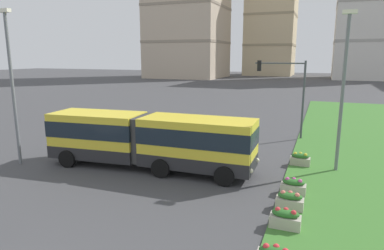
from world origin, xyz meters
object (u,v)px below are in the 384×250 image
(apartment_tower_westcentre, at_px, (271,17))
(apartment_tower_centre, at_px, (369,5))
(car_white_van, at_px, (131,127))
(streetlight_median, at_px, (343,86))
(flower_planter_2, at_px, (285,218))
(flower_planter_3, at_px, (290,200))
(flower_planter_5, at_px, (300,159))
(articulated_bus, at_px, (149,140))
(streetlight_left, at_px, (12,82))
(flower_planter_4, at_px, (293,186))
(traffic_light_far_right, at_px, (287,85))

(apartment_tower_westcentre, relative_size, apartment_tower_centre, 0.95)
(car_white_van, xyz_separation_m, streetlight_median, (14.84, -3.01, 3.93))
(flower_planter_2, relative_size, flower_planter_3, 1.00)
(flower_planter_5, distance_m, apartment_tower_westcentre, 97.49)
(apartment_tower_westcentre, xyz_separation_m, apartment_tower_centre, (26.88, -9.48, 0.89))
(flower_planter_5, bearing_deg, streetlight_median, -4.97)
(articulated_bus, distance_m, car_white_van, 8.10)
(flower_planter_5, bearing_deg, flower_planter_3, -90.00)
(flower_planter_5, distance_m, streetlight_left, 16.91)
(flower_planter_2, bearing_deg, flower_planter_3, 90.00)
(flower_planter_4, height_order, traffic_light_far_right, traffic_light_far_right)
(flower_planter_3, bearing_deg, streetlight_left, 177.80)
(articulated_bus, xyz_separation_m, car_white_van, (-5.05, 6.26, -0.90))
(flower_planter_3, bearing_deg, apartment_tower_westcentre, 99.19)
(flower_planter_2, relative_size, streetlight_median, 0.13)
(articulated_bus, distance_m, traffic_light_far_right, 12.20)
(car_white_van, height_order, streetlight_left, streetlight_left)
(car_white_van, relative_size, traffic_light_far_right, 0.75)
(flower_planter_4, height_order, flower_planter_5, same)
(flower_planter_2, relative_size, flower_planter_4, 1.00)
(streetlight_left, bearing_deg, apartment_tower_centre, 73.93)
(apartment_tower_centre, bearing_deg, flower_planter_5, -97.14)
(flower_planter_3, bearing_deg, apartment_tower_centre, 83.33)
(streetlight_median, bearing_deg, articulated_bus, -161.64)
(streetlight_left, bearing_deg, traffic_light_far_right, 41.56)
(flower_planter_4, bearing_deg, apartment_tower_westcentre, 99.34)
(flower_planter_3, xyz_separation_m, apartment_tower_westcentre, (-16.24, 100.45, 18.07))
(articulated_bus, bearing_deg, streetlight_median, 18.36)
(streetlight_median, xyz_separation_m, apartment_tower_westcentre, (-18.14, 94.58, 13.81))
(apartment_tower_westcentre, height_order, apartment_tower_centre, apartment_tower_centre)
(articulated_bus, xyz_separation_m, apartment_tower_centre, (18.52, 88.35, 17.73))
(flower_planter_3, bearing_deg, flower_planter_5, 90.00)
(streetlight_left, bearing_deg, flower_planter_2, -8.32)
(traffic_light_far_right, height_order, apartment_tower_centre, apartment_tower_centre)
(articulated_bus, distance_m, apartment_tower_westcentre, 99.62)
(car_white_van, bearing_deg, apartment_tower_centre, 73.98)
(car_white_van, height_order, streetlight_median, streetlight_median)
(streetlight_median, relative_size, apartment_tower_westcentre, 0.23)
(flower_planter_4, distance_m, streetlight_median, 6.29)
(car_white_van, relative_size, streetlight_median, 0.52)
(apartment_tower_centre, bearing_deg, articulated_bus, -101.84)
(flower_planter_4, xyz_separation_m, streetlight_median, (1.90, 4.22, 4.26))
(flower_planter_2, xyz_separation_m, flower_planter_3, (0.00, 1.66, 0.00))
(flower_planter_3, height_order, flower_planter_4, same)
(flower_planter_3, distance_m, streetlight_left, 16.02)
(flower_planter_5, relative_size, streetlight_left, 0.13)
(flower_planter_2, bearing_deg, streetlight_left, 171.68)
(articulated_bus, xyz_separation_m, flower_planter_2, (7.89, -4.28, -1.23))
(flower_planter_4, bearing_deg, traffic_light_far_right, 98.24)
(traffic_light_far_right, bearing_deg, car_white_van, -160.87)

